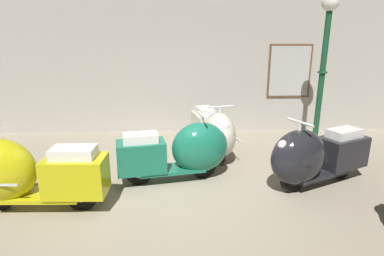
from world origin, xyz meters
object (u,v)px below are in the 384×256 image
at_px(scooter_2, 214,132).
at_px(lamppost, 324,62).
at_px(scooter_0, 23,173).
at_px(scooter_3, 313,156).
at_px(scooter_1, 183,151).

height_order(scooter_2, lamppost, lamppost).
relative_size(scooter_0, scooter_3, 1.03).
distance_m(scooter_0, scooter_3, 4.03).
bearing_deg(scooter_1, scooter_3, -20.56).
xyz_separation_m(scooter_2, lamppost, (2.11, 0.40, 1.25)).
bearing_deg(scooter_3, scooter_1, -34.35).
distance_m(scooter_0, scooter_1, 2.22).
distance_m(scooter_1, lamppost, 3.30).
bearing_deg(scooter_2, lamppost, 88.72).
xyz_separation_m(scooter_1, scooter_2, (0.60, 1.01, -0.01)).
relative_size(scooter_0, lamppost, 0.63).
height_order(scooter_0, scooter_2, scooter_0).
xyz_separation_m(scooter_0, scooter_1, (2.06, 0.83, -0.03)).
bearing_deg(scooter_2, scooter_1, -42.77).
distance_m(scooter_2, scooter_3, 1.88).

